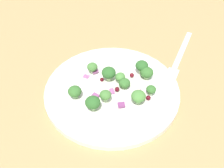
# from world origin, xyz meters

# --- Properties ---
(ground_plane) EXTENTS (1.80, 1.80, 0.02)m
(ground_plane) POSITION_xyz_m (0.00, 0.00, -0.01)
(ground_plane) COLOR tan
(plate) EXTENTS (0.27, 0.27, 0.02)m
(plate) POSITION_xyz_m (0.01, 0.01, 0.01)
(plate) COLOR white
(plate) RESTS_ON ground_plane
(dressing_pool) EXTENTS (0.16, 0.16, 0.00)m
(dressing_pool) POSITION_xyz_m (0.01, 0.01, 0.01)
(dressing_pool) COLOR white
(dressing_pool) RESTS_ON plate
(broccoli_floret_0) EXTENTS (0.02, 0.02, 0.02)m
(broccoli_floret_0) POSITION_xyz_m (-0.01, 0.02, 0.03)
(broccoli_floret_0) COLOR #8EB77A
(broccoli_floret_0) RESTS_ON plate
(broccoli_floret_1) EXTENTS (0.02, 0.02, 0.02)m
(broccoli_floret_1) POSITION_xyz_m (0.02, -0.05, 0.03)
(broccoli_floret_1) COLOR #9EC684
(broccoli_floret_1) RESTS_ON plate
(broccoli_floret_2) EXTENTS (0.03, 0.03, 0.03)m
(broccoli_floret_2) POSITION_xyz_m (-0.06, 0.02, 0.03)
(broccoli_floret_2) COLOR #ADD18E
(broccoli_floret_2) RESTS_ON plate
(broccoli_floret_3) EXTENTS (0.03, 0.03, 0.03)m
(broccoli_floret_3) POSITION_xyz_m (0.01, -0.02, 0.03)
(broccoli_floret_3) COLOR #ADD18E
(broccoli_floret_3) RESTS_ON plate
(broccoli_floret_4) EXTENTS (0.02, 0.02, 0.02)m
(broccoli_floret_4) POSITION_xyz_m (0.04, 0.03, 0.03)
(broccoli_floret_4) COLOR #ADD18E
(broccoli_floret_4) RESTS_ON plate
(broccoli_floret_5) EXTENTS (0.03, 0.03, 0.03)m
(broccoli_floret_5) POSITION_xyz_m (-0.06, 0.00, 0.03)
(broccoli_floret_5) COLOR #ADD18E
(broccoli_floret_5) RESTS_ON plate
(broccoli_floret_6) EXTENTS (0.02, 0.02, 0.02)m
(broccoli_floret_6) POSITION_xyz_m (-0.01, 0.00, 0.03)
(broccoli_floret_6) COLOR #9EC684
(broccoli_floret_6) RESTS_ON plate
(broccoli_floret_7) EXTENTS (0.03, 0.03, 0.03)m
(broccoli_floret_7) POSITION_xyz_m (0.07, 0.04, 0.03)
(broccoli_floret_7) COLOR #9EC684
(broccoli_floret_7) RESTS_ON plate
(broccoli_floret_8) EXTENTS (0.03, 0.03, 0.03)m
(broccoli_floret_8) POSITION_xyz_m (0.09, -0.01, 0.03)
(broccoli_floret_8) COLOR #8EB77A
(broccoli_floret_8) RESTS_ON plate
(broccoli_floret_9) EXTENTS (0.03, 0.03, 0.03)m
(broccoli_floret_9) POSITION_xyz_m (-0.01, 0.07, 0.03)
(broccoli_floret_9) COLOR #8EB77A
(broccoli_floret_9) RESTS_ON plate
(broccoli_floret_10) EXTENTS (0.02, 0.02, 0.02)m
(broccoli_floret_10) POSITION_xyz_m (-0.04, 0.06, 0.03)
(broccoli_floret_10) COLOR #ADD18E
(broccoli_floret_10) RESTS_ON plate
(cranberry_0) EXTENTS (0.01, 0.01, 0.01)m
(cranberry_0) POSITION_xyz_m (0.02, -0.02, 0.02)
(cranberry_0) COLOR #4C0A14
(cranberry_0) RESTS_ON plate
(cranberry_1) EXTENTS (0.01, 0.01, 0.01)m
(cranberry_1) POSITION_xyz_m (0.01, 0.02, 0.02)
(cranberry_1) COLOR #4C0A14
(cranberry_1) RESTS_ON plate
(cranberry_2) EXTENTS (0.01, 0.01, 0.01)m
(cranberry_2) POSITION_xyz_m (-0.03, 0.07, 0.02)
(cranberry_2) COLOR #4C0A14
(cranberry_2) RESTS_ON plate
(cranberry_3) EXTENTS (0.01, 0.01, 0.01)m
(cranberry_3) POSITION_xyz_m (-0.04, -0.00, 0.02)
(cranberry_3) COLOR maroon
(cranberry_3) RESTS_ON plate
(onion_bit_0) EXTENTS (0.01, 0.01, 0.00)m
(onion_bit_0) POSITION_xyz_m (0.02, -0.05, 0.02)
(onion_bit_0) COLOR #934C84
(onion_bit_0) RESTS_ON plate
(onion_bit_1) EXTENTS (0.01, 0.02, 0.01)m
(onion_bit_1) POSITION_xyz_m (0.05, 0.01, 0.02)
(onion_bit_1) COLOR #934C84
(onion_bit_1) RESTS_ON plate
(onion_bit_2) EXTENTS (0.01, 0.01, 0.01)m
(onion_bit_2) POSITION_xyz_m (-0.03, 0.05, 0.02)
(onion_bit_2) COLOR #934C84
(onion_bit_2) RESTS_ON plate
(onion_bit_3) EXTENTS (0.02, 0.02, 0.00)m
(onion_bit_3) POSITION_xyz_m (0.02, 0.06, 0.02)
(onion_bit_3) COLOR #843D75
(onion_bit_3) RESTS_ON plate
(onion_bit_4) EXTENTS (0.02, 0.02, 0.00)m
(onion_bit_4) POSITION_xyz_m (0.04, -0.05, 0.01)
(onion_bit_4) COLOR #A35B93
(onion_bit_4) RESTS_ON plate
(onion_bit_5) EXTENTS (0.01, 0.02, 0.01)m
(onion_bit_5) POSITION_xyz_m (0.02, 0.01, 0.02)
(onion_bit_5) COLOR #A35B93
(onion_bit_5) RESTS_ON plate
(fork) EXTENTS (0.16, 0.12, 0.01)m
(fork) POSITION_xyz_m (-0.18, -0.01, 0.00)
(fork) COLOR silver
(fork) RESTS_ON ground_plane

